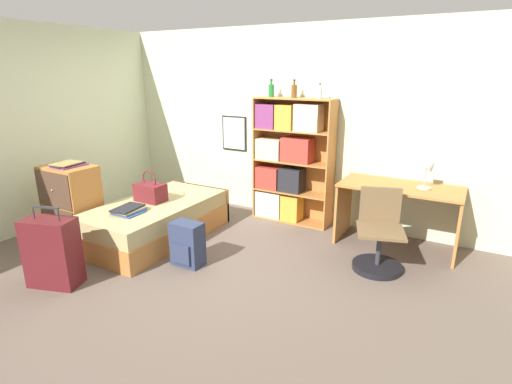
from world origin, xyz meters
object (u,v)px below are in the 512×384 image
at_px(handbag, 150,192).
at_px(book_stack_on_bed, 128,210).
at_px(backpack, 187,244).
at_px(bottle_clear, 320,93).
at_px(desk_lamp, 430,169).
at_px(bottle_brown, 294,91).
at_px(magazine_pile_on_dresser, 68,165).
at_px(dresser, 72,203).
at_px(desk_chair, 378,245).
at_px(bottle_green, 271,90).
at_px(bed, 157,220).
at_px(bookcase, 286,161).
at_px(suitcase, 52,252).
at_px(desk, 399,204).

bearing_deg(handbag, book_stack_on_bed, -79.45).
relative_size(handbag, backpack, 0.82).
height_order(bottle_clear, desk_lamp, bottle_clear).
bearing_deg(bottle_brown, magazine_pile_on_dresser, -136.61).
distance_m(handbag, dresser, 0.96).
distance_m(bottle_brown, desk_chair, 2.22).
distance_m(magazine_pile_on_dresser, bottle_clear, 3.15).
relative_size(bottle_green, bottle_clear, 1.23).
bearing_deg(bed, backpack, -26.81).
xyz_separation_m(bed, desk_lamp, (2.94, 1.21, 0.75)).
xyz_separation_m(magazine_pile_on_dresser, bottle_clear, (2.40, 1.88, 0.80)).
height_order(bottle_clear, desk_chair, bottle_clear).
distance_m(bed, bookcase, 1.87).
bearing_deg(bottle_green, bottle_brown, 0.80).
height_order(book_stack_on_bed, backpack, book_stack_on_bed).
bearing_deg(bottle_green, backpack, -92.26).
xyz_separation_m(bookcase, bottle_green, (-0.24, 0.01, 0.93)).
bearing_deg(handbag, bookcase, 48.62).
relative_size(bed, bottle_brown, 7.93).
distance_m(bottle_brown, bottle_clear, 0.37).
relative_size(bed, suitcase, 2.25).
distance_m(desk_lamp, backpack, 2.78).
bearing_deg(bed, dresser, -147.68).
relative_size(suitcase, dresser, 0.87).
bearing_deg(magazine_pile_on_dresser, bookcase, 44.40).
bearing_deg(bottle_green, suitcase, -108.70).
distance_m(bottle_green, desk_lamp, 2.22).
bearing_deg(desk_chair, bottle_brown, 148.89).
height_order(book_stack_on_bed, magazine_pile_on_dresser, magazine_pile_on_dresser).
bearing_deg(backpack, bottle_brown, 77.40).
distance_m(book_stack_on_bed, bottle_green, 2.39).
distance_m(book_stack_on_bed, backpack, 0.84).
bearing_deg(desk, handbag, -156.36).
xyz_separation_m(book_stack_on_bed, desk, (2.65, 1.65, 0.03)).
height_order(bookcase, desk, bookcase).
distance_m(magazine_pile_on_dresser, bottle_green, 2.69).
bearing_deg(bottle_green, desk_lamp, -4.45).
height_order(suitcase, bottle_brown, bottle_brown).
height_order(bed, dresser, dresser).
bearing_deg(bottle_brown, dresser, -136.96).
height_order(bottle_brown, desk_chair, bottle_brown).
bearing_deg(desk, desk_chair, -94.69).
bearing_deg(desk_lamp, bottle_clear, 174.86).
xyz_separation_m(dresser, backpack, (1.66, 0.14, -0.23)).
bearing_deg(bottle_brown, backpack, -102.60).
bearing_deg(magazine_pile_on_dresser, backpack, 4.76).
relative_size(bottle_green, desk_chair, 0.27).
xyz_separation_m(suitcase, bookcase, (1.17, 2.74, 0.50)).
distance_m(dresser, backpack, 1.68).
relative_size(magazine_pile_on_dresser, bottle_brown, 1.57).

